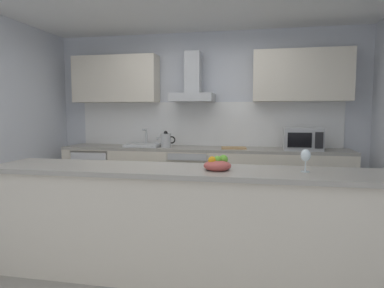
{
  "coord_description": "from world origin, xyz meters",
  "views": [
    {
      "loc": [
        0.83,
        -3.31,
        1.41
      ],
      "look_at": [
        0.07,
        0.48,
        1.05
      ],
      "focal_mm": 32.19,
      "sensor_mm": 36.0,
      "label": 1
    }
  ],
  "objects_px": {
    "refrigerator": "(98,176)",
    "chopping_board": "(234,148)",
    "oven": "(191,178)",
    "range_hood": "(193,86)",
    "wine_glass": "(306,156)",
    "sink": "(144,145)",
    "kettle": "(166,140)",
    "microwave": "(303,139)",
    "fruit_bowl": "(218,165)"
  },
  "relations": [
    {
      "from": "wine_glass",
      "to": "oven",
      "type": "bearing_deg",
      "value": 122.55
    },
    {
      "from": "refrigerator",
      "to": "sink",
      "type": "relative_size",
      "value": 1.7
    },
    {
      "from": "refrigerator",
      "to": "range_hood",
      "type": "distance_m",
      "value": 2.0
    },
    {
      "from": "refrigerator",
      "to": "fruit_bowl",
      "type": "distance_m",
      "value": 3.04
    },
    {
      "from": "range_hood",
      "to": "fruit_bowl",
      "type": "xyz_separation_m",
      "value": [
        0.65,
        -2.25,
        -0.8
      ]
    },
    {
      "from": "oven",
      "to": "wine_glass",
      "type": "height_order",
      "value": "wine_glass"
    },
    {
      "from": "fruit_bowl",
      "to": "refrigerator",
      "type": "bearing_deg",
      "value": 134.83
    },
    {
      "from": "range_hood",
      "to": "refrigerator",
      "type": "bearing_deg",
      "value": -174.82
    },
    {
      "from": "refrigerator",
      "to": "kettle",
      "type": "xyz_separation_m",
      "value": [
        1.09,
        -0.03,
        0.58
      ]
    },
    {
      "from": "microwave",
      "to": "range_hood",
      "type": "bearing_deg",
      "value": 174.15
    },
    {
      "from": "chopping_board",
      "to": "sink",
      "type": "bearing_deg",
      "value": 178.51
    },
    {
      "from": "fruit_bowl",
      "to": "chopping_board",
      "type": "height_order",
      "value": "fruit_bowl"
    },
    {
      "from": "refrigerator",
      "to": "chopping_board",
      "type": "distance_m",
      "value": 2.13
    },
    {
      "from": "microwave",
      "to": "chopping_board",
      "type": "distance_m",
      "value": 0.93
    },
    {
      "from": "wine_glass",
      "to": "range_hood",
      "type": "bearing_deg",
      "value": 120.99
    },
    {
      "from": "oven",
      "to": "chopping_board",
      "type": "distance_m",
      "value": 0.76
    },
    {
      "from": "oven",
      "to": "refrigerator",
      "type": "xyz_separation_m",
      "value": [
        -1.46,
        -0.0,
        -0.03
      ]
    },
    {
      "from": "oven",
      "to": "microwave",
      "type": "distance_m",
      "value": 1.65
    },
    {
      "from": "range_hood",
      "to": "wine_glass",
      "type": "relative_size",
      "value": 4.05
    },
    {
      "from": "microwave",
      "to": "sink",
      "type": "height_order",
      "value": "microwave"
    },
    {
      "from": "microwave",
      "to": "sink",
      "type": "distance_m",
      "value": 2.26
    },
    {
      "from": "oven",
      "to": "chopping_board",
      "type": "xyz_separation_m",
      "value": [
        0.62,
        -0.02,
        0.45
      ]
    },
    {
      "from": "sink",
      "to": "wine_glass",
      "type": "distance_m",
      "value": 2.92
    },
    {
      "from": "range_hood",
      "to": "chopping_board",
      "type": "bearing_deg",
      "value": -13.98
    },
    {
      "from": "microwave",
      "to": "kettle",
      "type": "bearing_deg",
      "value": -179.82
    },
    {
      "from": "refrigerator",
      "to": "sink",
      "type": "distance_m",
      "value": 0.9
    },
    {
      "from": "refrigerator",
      "to": "chopping_board",
      "type": "xyz_separation_m",
      "value": [
        2.07,
        -0.02,
        0.49
      ]
    },
    {
      "from": "wine_glass",
      "to": "fruit_bowl",
      "type": "height_order",
      "value": "wine_glass"
    },
    {
      "from": "refrigerator",
      "to": "range_hood",
      "type": "bearing_deg",
      "value": 5.18
    },
    {
      "from": "sink",
      "to": "fruit_bowl",
      "type": "distance_m",
      "value": 2.53
    },
    {
      "from": "oven",
      "to": "wine_glass",
      "type": "relative_size",
      "value": 4.5
    },
    {
      "from": "sink",
      "to": "kettle",
      "type": "bearing_deg",
      "value": -7.25
    },
    {
      "from": "refrigerator",
      "to": "fruit_bowl",
      "type": "bearing_deg",
      "value": -45.17
    },
    {
      "from": "oven",
      "to": "chopping_board",
      "type": "bearing_deg",
      "value": -2.21
    },
    {
      "from": "oven",
      "to": "refrigerator",
      "type": "distance_m",
      "value": 1.46
    },
    {
      "from": "kettle",
      "to": "fruit_bowl",
      "type": "height_order",
      "value": "kettle"
    },
    {
      "from": "wine_glass",
      "to": "fruit_bowl",
      "type": "xyz_separation_m",
      "value": [
        -0.68,
        -0.04,
        -0.08
      ]
    },
    {
      "from": "refrigerator",
      "to": "kettle",
      "type": "relative_size",
      "value": 2.94
    },
    {
      "from": "oven",
      "to": "chopping_board",
      "type": "height_order",
      "value": "chopping_board"
    },
    {
      "from": "refrigerator",
      "to": "sink",
      "type": "xyz_separation_m",
      "value": [
        0.74,
        0.01,
        0.5
      ]
    },
    {
      "from": "microwave",
      "to": "wine_glass",
      "type": "relative_size",
      "value": 2.81
    },
    {
      "from": "refrigerator",
      "to": "range_hood",
      "type": "xyz_separation_m",
      "value": [
        1.46,
        0.13,
        1.36
      ]
    },
    {
      "from": "sink",
      "to": "wine_glass",
      "type": "relative_size",
      "value": 2.81
    },
    {
      "from": "range_hood",
      "to": "fruit_bowl",
      "type": "distance_m",
      "value": 2.47
    },
    {
      "from": "refrigerator",
      "to": "chopping_board",
      "type": "bearing_deg",
      "value": -0.58
    },
    {
      "from": "refrigerator",
      "to": "kettle",
      "type": "bearing_deg",
      "value": -1.62
    },
    {
      "from": "chopping_board",
      "to": "wine_glass",
      "type": "bearing_deg",
      "value": -70.92
    },
    {
      "from": "range_hood",
      "to": "wine_glass",
      "type": "xyz_separation_m",
      "value": [
        1.33,
        -2.21,
        -0.72
      ]
    },
    {
      "from": "chopping_board",
      "to": "fruit_bowl",
      "type": "bearing_deg",
      "value": -89.08
    },
    {
      "from": "oven",
      "to": "sink",
      "type": "bearing_deg",
      "value": 179.12
    }
  ]
}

